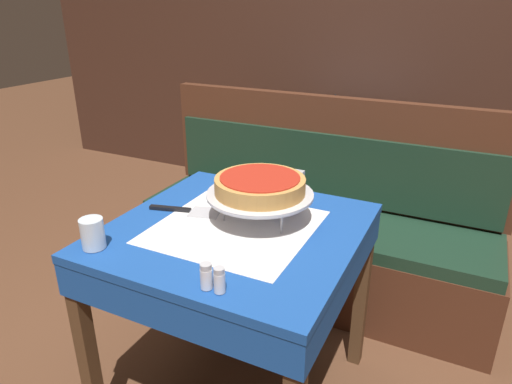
# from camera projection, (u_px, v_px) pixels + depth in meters

# --- Properties ---
(dining_table_front) EXTENTS (0.81, 0.81, 0.73)m
(dining_table_front) POSITION_uv_depth(u_px,v_px,m) (236.00, 251.00, 1.57)
(dining_table_front) COLOR #194799
(dining_table_front) RESTS_ON ground_plane
(dining_table_rear) EXTENTS (0.71, 0.71, 0.74)m
(dining_table_rear) POSITION_uv_depth(u_px,v_px,m) (338.00, 135.00, 2.92)
(dining_table_rear) COLOR #194799
(dining_table_rear) RESTS_ON ground_plane
(booth_bench) EXTENTS (1.78, 0.50, 1.00)m
(booth_bench) POSITION_uv_depth(u_px,v_px,m) (313.00, 237.00, 2.37)
(booth_bench) COLOR #4C2819
(booth_bench) RESTS_ON ground_plane
(back_wall_panel) EXTENTS (6.00, 0.04, 2.40)m
(back_wall_panel) POSITION_uv_depth(u_px,v_px,m) (383.00, 38.00, 3.13)
(back_wall_panel) COLOR #3D2319
(back_wall_panel) RESTS_ON ground_plane
(pizza_pan_stand) EXTENTS (0.37, 0.37, 0.10)m
(pizza_pan_stand) POSITION_uv_depth(u_px,v_px,m) (260.00, 195.00, 1.55)
(pizza_pan_stand) COLOR #ADADB2
(pizza_pan_stand) RESTS_ON dining_table_front
(deep_dish_pizza) EXTENTS (0.31, 0.31, 0.06)m
(deep_dish_pizza) POSITION_uv_depth(u_px,v_px,m) (260.00, 185.00, 1.53)
(deep_dish_pizza) COLOR #C68E47
(deep_dish_pizza) RESTS_ON pizza_pan_stand
(pizza_server) EXTENTS (0.27, 0.12, 0.01)m
(pizza_server) POSITION_uv_depth(u_px,v_px,m) (188.00, 211.00, 1.64)
(pizza_server) COLOR #BCBCC1
(pizza_server) RESTS_ON dining_table_front
(water_glass_near) EXTENTS (0.07, 0.07, 0.10)m
(water_glass_near) POSITION_uv_depth(u_px,v_px,m) (93.00, 233.00, 1.38)
(water_glass_near) COLOR silver
(water_glass_near) RESTS_ON dining_table_front
(salt_shaker) EXTENTS (0.03, 0.03, 0.07)m
(salt_shaker) POSITION_uv_depth(u_px,v_px,m) (206.00, 276.00, 1.19)
(salt_shaker) COLOR silver
(salt_shaker) RESTS_ON dining_table_front
(pepper_shaker) EXTENTS (0.03, 0.03, 0.07)m
(pepper_shaker) POSITION_uv_depth(u_px,v_px,m) (219.00, 280.00, 1.17)
(pepper_shaker) COLOR silver
(pepper_shaker) RESTS_ON dining_table_front
(napkin_holder) EXTENTS (0.10, 0.05, 0.09)m
(napkin_holder) POSITION_uv_depth(u_px,v_px,m) (290.00, 181.00, 1.79)
(napkin_holder) COLOR #B2B2B7
(napkin_holder) RESTS_ON dining_table_front
(condiment_caddy) EXTENTS (0.11, 0.11, 0.18)m
(condiment_caddy) POSITION_uv_depth(u_px,v_px,m) (334.00, 116.00, 2.80)
(condiment_caddy) COLOR black
(condiment_caddy) RESTS_ON dining_table_rear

